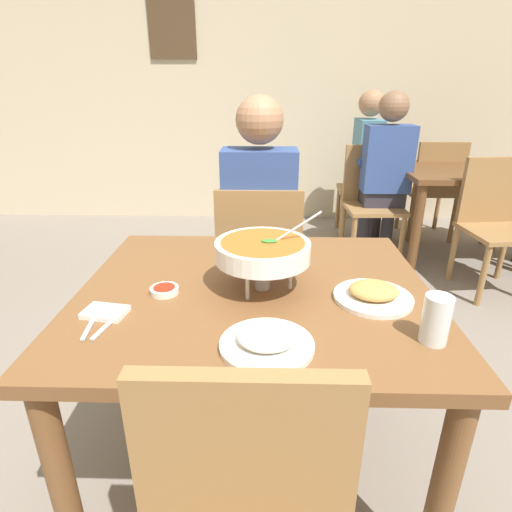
{
  "coord_description": "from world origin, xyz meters",
  "views": [
    {
      "loc": [
        0.04,
        -1.2,
        1.35
      ],
      "look_at": [
        0.0,
        0.15,
        0.79
      ],
      "focal_mm": 28.98,
      "sensor_mm": 36.0,
      "label": 1
    }
  ],
  "objects_px": {
    "chair_diner_main": "(259,259)",
    "chair_bg_window": "(495,217)",
    "sauce_dish": "(164,290)",
    "rice_plate": "(267,341)",
    "patron_bg_middle": "(385,168)",
    "drink_glass": "(436,322)",
    "chair_bg_middle": "(371,196)",
    "appetizer_plate": "(373,294)",
    "curry_bowl": "(263,251)",
    "patron_bg_left": "(371,157)",
    "diner_main": "(259,214)",
    "chair_bg_left": "(373,183)",
    "chair_bg_corner": "(433,185)",
    "dining_table_far": "(463,186)",
    "dining_table_main": "(255,316)"
  },
  "relations": [
    {
      "from": "chair_diner_main",
      "to": "dining_table_main",
      "type": "bearing_deg",
      "value": -90.0
    },
    {
      "from": "chair_diner_main",
      "to": "chair_bg_window",
      "type": "relative_size",
      "value": 1.0
    },
    {
      "from": "curry_bowl",
      "to": "dining_table_far",
      "type": "distance_m",
      "value": 2.6
    },
    {
      "from": "chair_diner_main",
      "to": "dining_table_far",
      "type": "bearing_deg",
      "value": 39.07
    },
    {
      "from": "chair_bg_corner",
      "to": "diner_main",
      "type": "bearing_deg",
      "value": -131.89
    },
    {
      "from": "appetizer_plate",
      "to": "patron_bg_middle",
      "type": "xyz_separation_m",
      "value": [
        0.6,
        2.14,
        -0.01
      ]
    },
    {
      "from": "dining_table_far",
      "to": "chair_bg_window",
      "type": "xyz_separation_m",
      "value": [
        0.01,
        -0.52,
        -0.1
      ]
    },
    {
      "from": "rice_plate",
      "to": "dining_table_far",
      "type": "bearing_deg",
      "value": 57.09
    },
    {
      "from": "appetizer_plate",
      "to": "chair_bg_left",
      "type": "distance_m",
      "value": 2.77
    },
    {
      "from": "sauce_dish",
      "to": "chair_bg_window",
      "type": "distance_m",
      "value": 2.47
    },
    {
      "from": "dining_table_main",
      "to": "chair_bg_left",
      "type": "height_order",
      "value": "chair_bg_left"
    },
    {
      "from": "curry_bowl",
      "to": "chair_bg_left",
      "type": "xyz_separation_m",
      "value": [
        1.0,
        2.6,
        -0.36
      ]
    },
    {
      "from": "rice_plate",
      "to": "chair_bg_left",
      "type": "bearing_deg",
      "value": 71.48
    },
    {
      "from": "chair_bg_left",
      "to": "chair_diner_main",
      "type": "bearing_deg",
      "value": -119.17
    },
    {
      "from": "chair_bg_left",
      "to": "chair_bg_window",
      "type": "distance_m",
      "value": 1.21
    },
    {
      "from": "chair_bg_corner",
      "to": "patron_bg_left",
      "type": "height_order",
      "value": "patron_bg_left"
    },
    {
      "from": "chair_diner_main",
      "to": "diner_main",
      "type": "distance_m",
      "value": 0.24
    },
    {
      "from": "patron_bg_middle",
      "to": "patron_bg_left",
      "type": "bearing_deg",
      "value": 89.59
    },
    {
      "from": "diner_main",
      "to": "rice_plate",
      "type": "xyz_separation_m",
      "value": [
        0.04,
        -1.14,
        0.01
      ]
    },
    {
      "from": "curry_bowl",
      "to": "drink_glass",
      "type": "bearing_deg",
      "value": -33.47
    },
    {
      "from": "patron_bg_middle",
      "to": "chair_bg_window",
      "type": "bearing_deg",
      "value": -40.08
    },
    {
      "from": "chair_diner_main",
      "to": "diner_main",
      "type": "bearing_deg",
      "value": 90.0
    },
    {
      "from": "sauce_dish",
      "to": "appetizer_plate",
      "type": "bearing_deg",
      "value": -2.34
    },
    {
      "from": "chair_diner_main",
      "to": "curry_bowl",
      "type": "xyz_separation_m",
      "value": [
        0.02,
        -0.77,
        0.36
      ]
    },
    {
      "from": "rice_plate",
      "to": "patron_bg_middle",
      "type": "xyz_separation_m",
      "value": [
        0.92,
        2.4,
        -0.01
      ]
    },
    {
      "from": "diner_main",
      "to": "patron_bg_left",
      "type": "height_order",
      "value": "same"
    },
    {
      "from": "dining_table_far",
      "to": "sauce_dish",
      "type": "bearing_deg",
      "value": -131.62
    },
    {
      "from": "chair_diner_main",
      "to": "drink_glass",
      "type": "distance_m",
      "value": 1.2
    },
    {
      "from": "sauce_dish",
      "to": "chair_bg_middle",
      "type": "distance_m",
      "value": 2.47
    },
    {
      "from": "diner_main",
      "to": "dining_table_far",
      "type": "relative_size",
      "value": 1.31
    },
    {
      "from": "dining_table_far",
      "to": "chair_bg_left",
      "type": "xyz_separation_m",
      "value": [
        -0.57,
        0.54,
        -0.1
      ]
    },
    {
      "from": "chair_bg_window",
      "to": "dining_table_far",
      "type": "bearing_deg",
      "value": 90.76
    },
    {
      "from": "appetizer_plate",
      "to": "patron_bg_left",
      "type": "height_order",
      "value": "patron_bg_left"
    },
    {
      "from": "chair_bg_middle",
      "to": "patron_bg_middle",
      "type": "distance_m",
      "value": 0.25
    },
    {
      "from": "dining_table_main",
      "to": "appetizer_plate",
      "type": "distance_m",
      "value": 0.39
    },
    {
      "from": "curry_bowl",
      "to": "rice_plate",
      "type": "xyz_separation_m",
      "value": [
        0.01,
        -0.33,
        -0.11
      ]
    },
    {
      "from": "chair_bg_corner",
      "to": "chair_bg_window",
      "type": "relative_size",
      "value": 1.0
    },
    {
      "from": "sauce_dish",
      "to": "drink_glass",
      "type": "relative_size",
      "value": 0.69
    },
    {
      "from": "chair_bg_left",
      "to": "dining_table_main",
      "type": "bearing_deg",
      "value": -111.42
    },
    {
      "from": "chair_bg_window",
      "to": "chair_bg_corner",
      "type": "bearing_deg",
      "value": 93.11
    },
    {
      "from": "dining_table_main",
      "to": "rice_plate",
      "type": "xyz_separation_m",
      "value": [
        0.04,
        -0.33,
        0.13
      ]
    },
    {
      "from": "chair_bg_corner",
      "to": "dining_table_main",
      "type": "bearing_deg",
      "value": -121.39
    },
    {
      "from": "chair_bg_middle",
      "to": "chair_bg_corner",
      "type": "height_order",
      "value": "same"
    },
    {
      "from": "dining_table_far",
      "to": "patron_bg_left",
      "type": "height_order",
      "value": "patron_bg_left"
    },
    {
      "from": "curry_bowl",
      "to": "patron_bg_left",
      "type": "xyz_separation_m",
      "value": [
        0.94,
        2.58,
        -0.12
      ]
    },
    {
      "from": "patron_bg_left",
      "to": "appetizer_plate",
      "type": "bearing_deg",
      "value": -102.75
    },
    {
      "from": "chair_diner_main",
      "to": "chair_bg_window",
      "type": "height_order",
      "value": "same"
    },
    {
      "from": "chair_bg_corner",
      "to": "appetizer_plate",
      "type": "bearing_deg",
      "value": -114.37
    },
    {
      "from": "chair_diner_main",
      "to": "chair_bg_corner",
      "type": "distance_m",
      "value": 2.33
    },
    {
      "from": "curry_bowl",
      "to": "patron_bg_left",
      "type": "relative_size",
      "value": 0.25
    }
  ]
}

